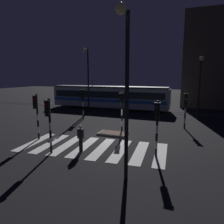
# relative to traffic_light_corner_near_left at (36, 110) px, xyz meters

# --- Properties ---
(ground_plane) EXTENTS (120.00, 120.00, 0.00)m
(ground_plane) POSITION_rel_traffic_light_corner_near_left_xyz_m (4.62, 2.71, -2.25)
(ground_plane) COLOR black
(rail_near) EXTENTS (80.00, 0.12, 0.03)m
(rail_near) POSITION_rel_traffic_light_corner_near_left_xyz_m (4.62, 14.71, -2.23)
(rail_near) COLOR #59595E
(rail_near) RESTS_ON ground
(rail_far) EXTENTS (80.00, 0.12, 0.03)m
(rail_far) POSITION_rel_traffic_light_corner_near_left_xyz_m (4.62, 16.15, -2.23)
(rail_far) COLOR #59595E
(rail_far) RESTS_ON ground
(crosswalk_zebra) EXTENTS (9.89, 5.07, 0.02)m
(crosswalk_zebra) POSITION_rel_traffic_light_corner_near_left_xyz_m (4.62, -0.14, -2.24)
(crosswalk_zebra) COLOR silver
(crosswalk_zebra) RESTS_ON ground
(traffic_island) EXTENTS (2.29, 1.32, 0.18)m
(traffic_island) POSITION_rel_traffic_light_corner_near_left_xyz_m (4.75, 3.27, -2.16)
(traffic_island) COLOR slate
(traffic_island) RESTS_ON ground
(traffic_light_corner_near_left) EXTENTS (0.36, 0.42, 3.41)m
(traffic_light_corner_near_left) POSITION_rel_traffic_light_corner_near_left_xyz_m (0.00, 0.00, 0.00)
(traffic_light_corner_near_left) COLOR black
(traffic_light_corner_near_left) RESTS_ON ground
(traffic_light_corner_far_left) EXTENTS (0.36, 0.42, 3.35)m
(traffic_light_corner_far_left) POSITION_rel_traffic_light_corner_near_left_xyz_m (-0.50, 7.80, -0.04)
(traffic_light_corner_far_left) COLOR black
(traffic_light_corner_far_left) RESTS_ON ground
(traffic_light_corner_far_right) EXTENTS (0.36, 0.42, 3.28)m
(traffic_light_corner_far_right) POSITION_rel_traffic_light_corner_near_left_xyz_m (10.07, 7.45, -0.09)
(traffic_light_corner_far_right) COLOR black
(traffic_light_corner_far_right) RESTS_ON ground
(traffic_light_corner_near_right) EXTENTS (0.36, 0.42, 3.34)m
(traffic_light_corner_near_right) POSITION_rel_traffic_light_corner_near_left_xyz_m (8.81, -0.25, -0.05)
(traffic_light_corner_near_right) COLOR black
(traffic_light_corner_near_right) RESTS_ON ground
(traffic_light_kerb_mid_left) EXTENTS (0.36, 0.42, 3.40)m
(traffic_light_kerb_mid_left) POSITION_rel_traffic_light_corner_near_left_xyz_m (2.66, -2.02, -0.00)
(traffic_light_kerb_mid_left) COLOR black
(traffic_light_kerb_mid_left) RESTS_ON ground
(traffic_light_median_centre) EXTENTS (0.36, 0.42, 3.42)m
(traffic_light_median_centre) POSITION_rel_traffic_light_corner_near_left_xyz_m (5.16, 4.23, 0.01)
(traffic_light_median_centre) COLOR black
(traffic_light_median_centre) RESTS_ON ground
(street_lamp_near_kerb) EXTENTS (0.44, 1.21, 7.42)m
(street_lamp_near_kerb) POSITION_rel_traffic_light_corner_near_left_xyz_m (7.96, -3.64, 2.43)
(street_lamp_near_kerb) COLOR black
(street_lamp_near_kerb) RESTS_ON ground
(street_lamp_trackside_right) EXTENTS (0.44, 1.21, 6.65)m
(street_lamp_trackside_right) POSITION_rel_traffic_light_corner_near_left_xyz_m (11.19, 12.11, 2.01)
(street_lamp_trackside_right) COLOR black
(street_lamp_trackside_right) RESTS_ON ground
(street_lamp_trackside_left) EXTENTS (0.44, 1.21, 7.98)m
(street_lamp_trackside_left) POSITION_rel_traffic_light_corner_near_left_xyz_m (-1.94, 11.73, 2.74)
(street_lamp_trackside_left) COLOR black
(street_lamp_trackside_left) RESTS_ON ground
(tram) EXTENTS (16.95, 2.58, 4.15)m
(tram) POSITION_rel_traffic_light_corner_near_left_xyz_m (-0.52, 15.43, -0.50)
(tram) COLOR #B2BCC1
(tram) RESTS_ON ground
(pedestrian_waiting_at_kerb) EXTENTS (0.36, 0.24, 1.71)m
(pedestrian_waiting_at_kerb) POSITION_rel_traffic_light_corner_near_left_xyz_m (4.28, -1.10, -1.37)
(pedestrian_waiting_at_kerb) COLOR black
(pedestrian_waiting_at_kerb) RESTS_ON ground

